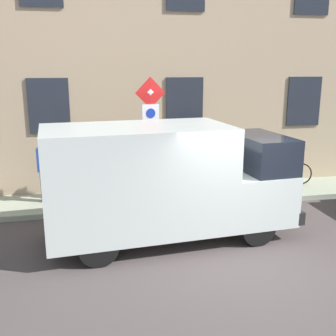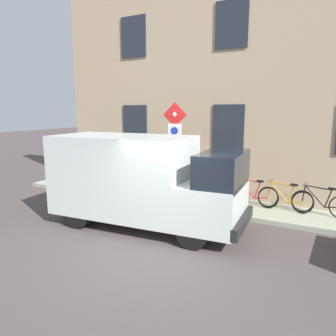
{
  "view_description": "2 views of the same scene",
  "coord_description": "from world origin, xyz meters",
  "px_view_note": "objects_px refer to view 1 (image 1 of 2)",
  "views": [
    {
      "loc": [
        -6.72,
        2.92,
        3.65
      ],
      "look_at": [
        2.29,
        1.03,
        1.37
      ],
      "focal_mm": 43.36,
      "sensor_mm": 36.0,
      "label": 1
    },
    {
      "loc": [
        -5.71,
        -3.37,
        3.19
      ],
      "look_at": [
        2.51,
        1.07,
        1.48
      ],
      "focal_mm": 33.98,
      "sensor_mm": 36.0,
      "label": 2
    }
  ],
  "objects_px": {
    "sign_post_stacked": "(150,124)",
    "bicycle_red": "(222,176)",
    "pedestrian": "(46,168)",
    "bicycle_black": "(285,173)",
    "delivery_van": "(165,180)",
    "bicycle_orange": "(254,174)"
  },
  "relations": [
    {
      "from": "bicycle_red",
      "to": "pedestrian",
      "type": "xyz_separation_m",
      "value": [
        -0.22,
        4.98,
        0.56
      ]
    },
    {
      "from": "bicycle_orange",
      "to": "bicycle_red",
      "type": "xyz_separation_m",
      "value": [
        -0.0,
        1.02,
        0.0
      ]
    },
    {
      "from": "sign_post_stacked",
      "to": "bicycle_black",
      "type": "relative_size",
      "value": 1.86
    },
    {
      "from": "bicycle_black",
      "to": "bicycle_orange",
      "type": "xyz_separation_m",
      "value": [
        -0.0,
        1.02,
        0.0
      ]
    },
    {
      "from": "bicycle_red",
      "to": "pedestrian",
      "type": "height_order",
      "value": "pedestrian"
    },
    {
      "from": "sign_post_stacked",
      "to": "delivery_van",
      "type": "height_order",
      "value": "sign_post_stacked"
    },
    {
      "from": "delivery_van",
      "to": "bicycle_black",
      "type": "relative_size",
      "value": 3.2
    },
    {
      "from": "sign_post_stacked",
      "to": "bicycle_black",
      "type": "distance_m",
      "value": 4.77
    },
    {
      "from": "delivery_van",
      "to": "bicycle_black",
      "type": "xyz_separation_m",
      "value": [
        2.91,
        -4.33,
        -0.82
      ]
    },
    {
      "from": "sign_post_stacked",
      "to": "bicycle_black",
      "type": "bearing_deg",
      "value": -77.1
    },
    {
      "from": "sign_post_stacked",
      "to": "bicycle_red",
      "type": "xyz_separation_m",
      "value": [
        0.99,
        -2.29,
        -1.77
      ]
    },
    {
      "from": "sign_post_stacked",
      "to": "pedestrian",
      "type": "distance_m",
      "value": 3.05
    },
    {
      "from": "bicycle_orange",
      "to": "pedestrian",
      "type": "relative_size",
      "value": 1.0
    },
    {
      "from": "sign_post_stacked",
      "to": "bicycle_red",
      "type": "relative_size",
      "value": 1.85
    },
    {
      "from": "bicycle_orange",
      "to": "bicycle_red",
      "type": "height_order",
      "value": "same"
    },
    {
      "from": "bicycle_red",
      "to": "sign_post_stacked",
      "type": "bearing_deg",
      "value": 26.41
    },
    {
      "from": "sign_post_stacked",
      "to": "bicycle_red",
      "type": "height_order",
      "value": "sign_post_stacked"
    },
    {
      "from": "sign_post_stacked",
      "to": "delivery_van",
      "type": "relative_size",
      "value": 0.58
    },
    {
      "from": "bicycle_black",
      "to": "bicycle_orange",
      "type": "distance_m",
      "value": 1.02
    },
    {
      "from": "delivery_van",
      "to": "bicycle_black",
      "type": "height_order",
      "value": "delivery_van"
    },
    {
      "from": "bicycle_black",
      "to": "bicycle_red",
      "type": "height_order",
      "value": "same"
    },
    {
      "from": "bicycle_orange",
      "to": "pedestrian",
      "type": "distance_m",
      "value": 6.03
    }
  ]
}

